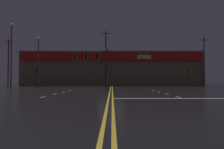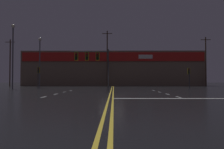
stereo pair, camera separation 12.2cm
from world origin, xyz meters
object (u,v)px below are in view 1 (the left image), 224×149
Objects in this scene: streetlight_far_right at (12,48)px; streetlight_near_right at (39,56)px; traffic_signal_median at (92,59)px; traffic_signal_corner_northeast at (189,73)px; traffic_signal_corner_northwest at (38,73)px.

streetlight_near_right is at bearing 75.69° from streetlight_far_right.
streetlight_far_right is at bearing 147.92° from traffic_signal_median.
traffic_signal_median is at bearing -53.48° from streetlight_near_right.
traffic_signal_corner_northeast is 0.33× the size of streetlight_far_right.
traffic_signal_median reaches higher than traffic_signal_corner_northeast.
traffic_signal_corner_northeast is at bearing 4.04° from streetlight_far_right.
traffic_signal_median is 15.19m from streetlight_far_right.
traffic_signal_median is at bearing -32.08° from streetlight_far_right.
traffic_signal_median is at bearing -46.13° from traffic_signal_corner_northwest.
traffic_signal_median is 0.49× the size of streetlight_far_right.
traffic_signal_corner_northwest is at bearing -179.95° from traffic_signal_corner_northeast.
streetlight_far_right is (-27.11, -1.91, 3.83)m from traffic_signal_corner_northeast.
streetlight_far_right is (-3.23, -1.89, 3.70)m from traffic_signal_corner_northwest.
streetlight_near_right is at bearing 126.52° from traffic_signal_median.
traffic_signal_corner_northwest is at bearing 133.87° from traffic_signal_median.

